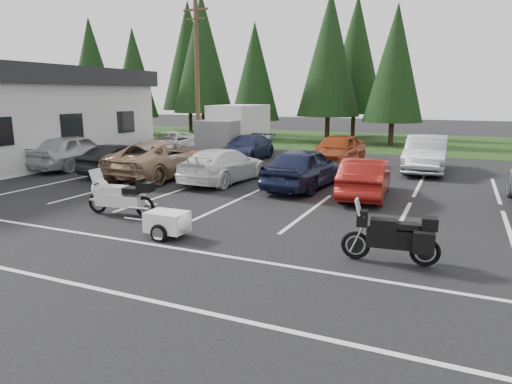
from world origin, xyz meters
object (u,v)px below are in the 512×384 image
at_px(car_near_4, 304,168).
at_px(cargo_trailer, 167,224).
at_px(box_truck, 232,130).
at_px(adventure_motorcycle, 390,232).
at_px(car_far_0, 170,144).
at_px(car_far_2, 337,150).
at_px(car_near_0, 75,151).
at_px(car_near_1, 123,160).
at_px(touring_motorcycle, 120,193).
at_px(car_near_2, 163,159).
at_px(car_far_1, 247,148).
at_px(car_near_5, 366,177).
at_px(utility_pole, 197,74).
at_px(car_near_3, 224,165).
at_px(car_far_3, 426,154).

height_order(car_near_4, cargo_trailer, car_near_4).
relative_size(box_truck, adventure_motorcycle, 2.50).
distance_m(car_far_0, car_far_2, 10.06).
distance_m(car_near_0, car_near_4, 11.68).
xyz_separation_m(box_truck, car_near_4, (7.19, -8.07, -0.66)).
bearing_deg(car_near_1, adventure_motorcycle, 157.07).
xyz_separation_m(box_truck, touring_motorcycle, (3.53, -14.12, -0.77)).
xyz_separation_m(car_far_0, adventure_motorcycle, (14.42, -12.89, -0.02)).
bearing_deg(box_truck, car_near_2, -84.17).
xyz_separation_m(car_far_1, cargo_trailer, (4.11, -13.35, -0.34)).
xyz_separation_m(car_near_2, car_near_5, (8.80, -0.50, -0.09)).
relative_size(car_near_4, touring_motorcycle, 1.87).
height_order(car_near_1, car_near_5, car_near_5).
bearing_deg(touring_motorcycle, car_far_0, 112.27).
bearing_deg(adventure_motorcycle, car_near_5, 99.58).
bearing_deg(car_near_4, utility_pole, -34.50).
bearing_deg(adventure_motorcycle, car_near_2, 141.50).
bearing_deg(car_near_3, car_near_4, -173.21).
height_order(car_near_0, car_near_5, car_near_0).
distance_m(utility_pole, car_near_4, 12.53).
relative_size(car_near_1, car_far_0, 0.81).
height_order(car_near_4, adventure_motorcycle, car_near_4).
bearing_deg(car_near_5, car_near_2, -7.66).
distance_m(car_near_5, car_far_1, 10.17).
height_order(box_truck, car_far_0, box_truck).
bearing_deg(car_far_0, car_far_3, -4.66).
relative_size(car_near_4, car_far_3, 0.92).
height_order(car_near_2, cargo_trailer, car_near_2).
distance_m(car_near_4, touring_motorcycle, 7.07).
relative_size(box_truck, touring_motorcycle, 2.27).
distance_m(car_near_3, touring_motorcycle, 5.95).
xyz_separation_m(car_near_1, car_near_3, (4.99, 0.23, 0.02)).
xyz_separation_m(car_near_1, car_near_2, (1.99, 0.26, 0.11)).
relative_size(touring_motorcycle, cargo_trailer, 1.70).
relative_size(utility_pole, touring_motorcycle, 3.65).
height_order(car_far_0, car_far_2, car_far_2).
bearing_deg(car_far_1, box_truck, 132.19).
bearing_deg(car_near_4, car_near_5, 171.38).
relative_size(car_near_4, adventure_motorcycle, 2.06).
bearing_deg(touring_motorcycle, utility_pole, 105.79).
bearing_deg(car_near_1, touring_motorcycle, 133.93).
bearing_deg(car_far_1, car_near_3, -74.82).
relative_size(car_far_1, cargo_trailer, 3.21).
xyz_separation_m(car_near_4, car_near_5, (2.44, -0.59, -0.10)).
bearing_deg(adventure_motorcycle, cargo_trailer, 179.01).
bearing_deg(car_far_1, touring_motorcycle, -84.36).
distance_m(car_far_0, cargo_trailer, 16.16).
bearing_deg(car_near_4, box_truck, -43.31).
height_order(car_far_2, adventure_motorcycle, car_far_2).
relative_size(utility_pole, car_near_3, 1.90).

